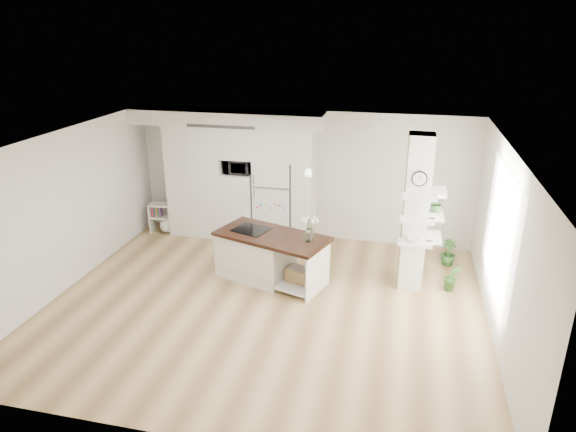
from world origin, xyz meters
name	(u,v)px	position (x,y,z in m)	size (l,w,h in m)	color
floor	(265,304)	(0.00, 0.00, 0.00)	(7.00, 6.00, 0.01)	tan
room	(263,198)	(0.00, 0.00, 1.86)	(7.04, 6.04, 2.72)	white
cabinet_wall	(231,168)	(-1.45, 2.67, 1.51)	(4.00, 0.71, 2.70)	white
refrigerator	(274,200)	(-0.53, 2.68, 0.88)	(0.78, 0.69, 1.75)	white
column	(421,215)	(2.38, 1.13, 1.35)	(0.69, 0.90, 2.70)	silver
window	(500,232)	(3.48, 0.30, 1.50)	(2.40, 2.40, 0.00)	white
pendant_light	(378,186)	(1.70, 0.15, 2.12)	(0.12, 0.12, 0.10)	white
kitchen_island	(262,254)	(-0.31, 0.93, 0.46)	(2.15, 1.50, 1.45)	white
bookshelf	(164,220)	(-2.98, 2.50, 0.29)	(0.58, 0.37, 0.65)	white
floor_plant_a	(452,278)	(3.00, 1.17, 0.25)	(0.27, 0.22, 0.49)	#306227
floor_plant_b	(448,252)	(3.00, 2.21, 0.25)	(0.28, 0.28, 0.50)	#306227
microwave	(238,166)	(-1.27, 2.62, 1.57)	(0.54, 0.37, 0.30)	#2D2D2D
shelf_plant	(437,203)	(2.63, 1.30, 1.52)	(0.27, 0.23, 0.30)	#306227
decor_bowl	(414,240)	(2.30, 0.90, 1.00)	(0.22, 0.22, 0.05)	white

